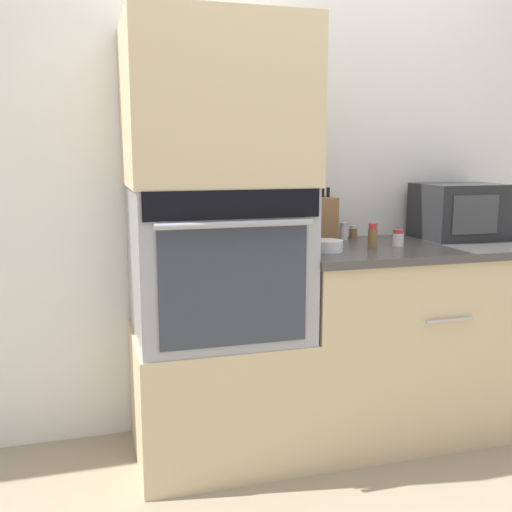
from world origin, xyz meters
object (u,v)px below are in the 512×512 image
wall_oven (217,261)px  microwave (459,211)px  condiment_jar_near (344,231)px  condiment_jar_back (398,238)px  knife_block (322,219)px  bowl (328,246)px  condiment_jar_far (353,232)px  condiment_jar_mid (373,236)px

wall_oven → microwave: 1.24m
wall_oven → condiment_jar_near: (0.66, 0.21, 0.07)m
condiment_jar_near → condiment_jar_back: 0.29m
condiment_jar_back → condiment_jar_near: bearing=122.9°
microwave → knife_block: (-0.67, 0.10, -0.03)m
bowl → condiment_jar_far: size_ratio=2.03×
wall_oven → condiment_jar_back: bearing=-2.0°
condiment_jar_mid → bowl: bearing=-176.2°
condiment_jar_mid → condiment_jar_near: bearing=92.8°
microwave → knife_block: microwave is taller
wall_oven → condiment_jar_near: bearing=17.7°
wall_oven → microwave: size_ratio=1.77×
bowl → microwave: bearing=13.7°
knife_block → condiment_jar_mid: size_ratio=2.25×
knife_block → condiment_jar_back: (0.27, -0.24, -0.07)m
bowl → condiment_jar_back: size_ratio=1.74×
microwave → condiment_jar_far: (-0.49, 0.13, -0.10)m
wall_oven → condiment_jar_near: 0.70m
bowl → condiment_jar_back: condiment_jar_back is taller
wall_oven → condiment_jar_far: 0.77m
wall_oven → condiment_jar_mid: wall_oven is taller
microwave → bowl: microwave is taller
microwave → condiment_jar_far: microwave is taller
microwave → condiment_jar_back: (-0.40, -0.14, -0.10)m
condiment_jar_mid → condiment_jar_back: size_ratio=1.51×
wall_oven → condiment_jar_mid: size_ratio=6.16×
condiment_jar_mid → condiment_jar_far: (0.05, 0.30, -0.02)m
condiment_jar_back → wall_oven: bearing=178.0°
bowl → condiment_jar_back: (0.36, 0.05, 0.01)m
wall_oven → condiment_jar_back: wall_oven is taller
knife_block → condiment_jar_near: (0.11, -0.00, -0.06)m
microwave → condiment_jar_back: 0.44m
wall_oven → condiment_jar_mid: (0.68, -0.06, 0.08)m
wall_oven → knife_block: bearing=21.1°
condiment_jar_near → condiment_jar_mid: condiment_jar_mid is taller
condiment_jar_near → knife_block: bearing=178.9°
microwave → condiment_jar_far: bearing=165.0°
knife_block → bowl: size_ratio=1.96×
microwave → knife_block: size_ratio=1.54×
condiment_jar_near → condiment_jar_far: condiment_jar_near is taller
condiment_jar_far → condiment_jar_back: (0.09, -0.27, 0.01)m
condiment_jar_far → bowl: bearing=-130.0°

